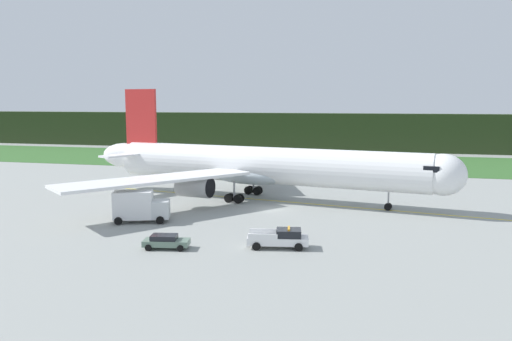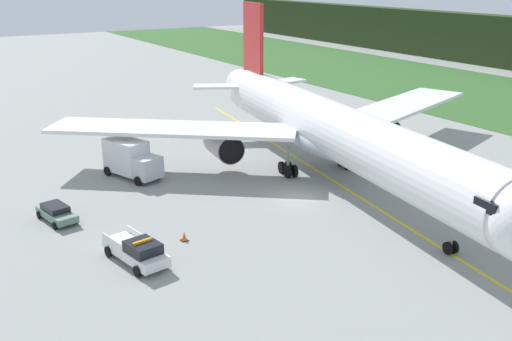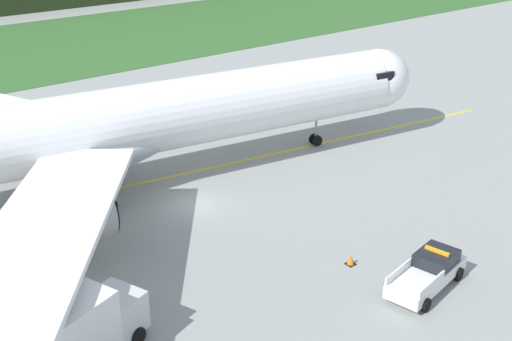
% 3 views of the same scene
% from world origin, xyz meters
% --- Properties ---
extents(ground, '(320.00, 320.00, 0.00)m').
position_xyz_m(ground, '(0.00, 0.00, 0.00)').
color(ground, gray).
extents(grass_verge, '(320.00, 36.17, 0.04)m').
position_xyz_m(grass_verge, '(0.00, 52.12, 0.02)').
color(grass_verge, '#325F29').
rests_on(grass_verge, ground).
extents(distant_tree_line, '(288.00, 5.21, 10.28)m').
position_xyz_m(distant_tree_line, '(0.00, 80.10, 5.14)').
color(distant_tree_line, '#253619').
rests_on(distant_tree_line, ground).
extents(taxiway_centerline_main, '(69.36, 11.13, 0.01)m').
position_xyz_m(taxiway_centerline_main, '(-2.18, 5.57, 0.00)').
color(taxiway_centerline_main, yellow).
rests_on(taxiway_centerline_main, ground).
extents(airliner, '(53.19, 49.43, 15.40)m').
position_xyz_m(airliner, '(-3.12, 5.72, 4.71)').
color(airliner, white).
rests_on(airliner, ground).
extents(ops_pickup_truck, '(5.94, 3.08, 1.94)m').
position_xyz_m(ops_pickup_truck, '(4.37, -16.25, 0.90)').
color(ops_pickup_truck, white).
rests_on(ops_pickup_truck, ground).
extents(catering_truck, '(6.60, 4.33, 3.72)m').
position_xyz_m(catering_truck, '(-13.05, -10.33, 1.85)').
color(catering_truck, silver).
rests_on(catering_truck, ground).
extents(staff_car, '(4.46, 2.56, 1.30)m').
position_xyz_m(staff_car, '(-5.88, -19.13, 0.70)').
color(staff_car, slate).
rests_on(staff_car, ground).
extents(apron_cone, '(0.54, 0.54, 0.68)m').
position_xyz_m(apron_cone, '(2.74, -12.07, 0.33)').
color(apron_cone, black).
rests_on(apron_cone, ground).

